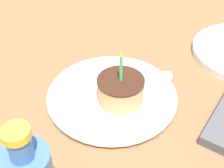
% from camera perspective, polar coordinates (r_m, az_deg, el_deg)
% --- Properties ---
extents(ground_plane, '(2.40, 2.40, 0.04)m').
position_cam_1_polar(ground_plane, '(0.69, 2.13, -3.05)').
color(ground_plane, brown).
rests_on(ground_plane, ground).
extents(plate, '(0.27, 0.27, 0.01)m').
position_cam_1_polar(plate, '(0.66, 0.00, -2.14)').
color(plate, silver).
rests_on(plate, ground_plane).
extents(cake_slice, '(0.10, 0.10, 0.12)m').
position_cam_1_polar(cake_slice, '(0.63, 1.57, -1.04)').
color(cake_slice, tan).
rests_on(cake_slice, plate).
extents(fork, '(0.16, 0.12, 0.00)m').
position_cam_1_polar(fork, '(0.70, 4.72, 1.33)').
color(fork, silver).
rests_on(fork, plate).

